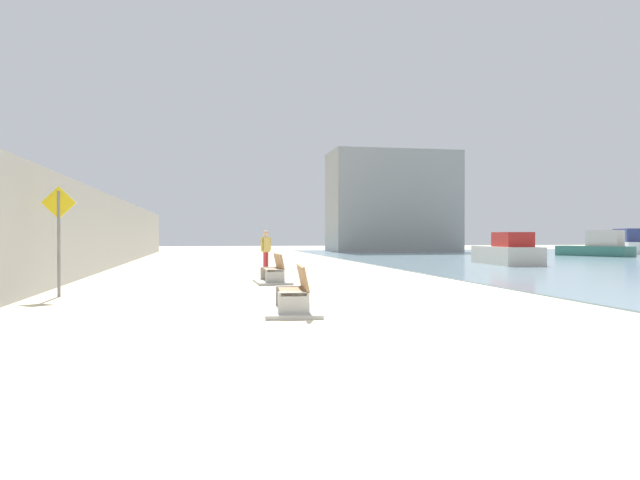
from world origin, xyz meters
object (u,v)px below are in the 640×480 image
object	(u,v)px
boat_mid_bay	(508,252)
bench_far	(273,276)
pedestrian_sign	(59,228)
boat_outer	(622,244)
person_walking	(266,248)
boat_distant	(598,247)
bench_near	(293,301)

from	to	relation	value
boat_mid_bay	bench_far	bearing A→B (deg)	-145.28
boat_mid_bay	pedestrian_sign	size ratio (longest dim) A/B	1.77
boat_outer	pedestrian_sign	distance (m)	47.55
boat_mid_bay	person_walking	bearing A→B (deg)	-162.05
boat_distant	boat_outer	world-z (taller)	boat_outer
bench_near	person_walking	distance (m)	12.75
bench_far	person_walking	size ratio (longest dim) A/B	1.19
boat_distant	bench_near	bearing A→B (deg)	-134.50
bench_near	bench_far	distance (m)	7.64
bench_far	pedestrian_sign	size ratio (longest dim) A/B	0.75
person_walking	boat_outer	world-z (taller)	boat_outer
bench_far	boat_distant	bearing A→B (deg)	36.64
boat_outer	person_walking	bearing A→B (deg)	-148.46
person_walking	pedestrian_sign	size ratio (longest dim) A/B	0.62
boat_mid_bay	boat_distant	bearing A→B (deg)	38.59
bench_near	boat_mid_bay	world-z (taller)	boat_mid_bay
bench_far	boat_mid_bay	bearing A→B (deg)	34.72
bench_far	person_walking	distance (m)	5.16
bench_far	boat_outer	bearing A→B (deg)	37.44
person_walking	pedestrian_sign	bearing A→B (deg)	-126.23
bench_near	bench_far	size ratio (longest dim) A/B	1.03
boat_distant	boat_mid_bay	bearing A→B (deg)	-141.41
bench_near	boat_outer	world-z (taller)	boat_outer
person_walking	boat_outer	bearing A→B (deg)	31.54
person_walking	boat_outer	distance (m)	37.70
boat_outer	bench_near	bearing A→B (deg)	-135.36
pedestrian_sign	boat_mid_bay	bearing A→B (deg)	33.21
person_walking	boat_mid_bay	distance (m)	13.95
person_walking	boat_distant	xyz separation A→B (m)	(25.94, 14.41, -0.33)
bench_near	boat_mid_bay	distance (m)	22.01
bench_far	boat_outer	xyz separation A→B (m)	(32.40, 24.81, 0.57)
bench_near	boat_distant	distance (m)	38.02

